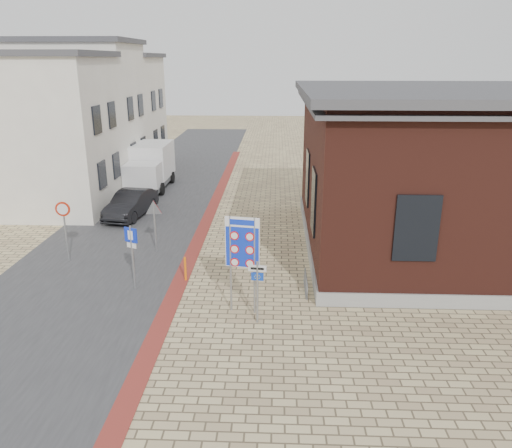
% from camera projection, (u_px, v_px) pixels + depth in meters
% --- Properties ---
extents(ground, '(120.00, 120.00, 0.00)m').
position_uv_depth(ground, '(226.00, 318.00, 15.96)').
color(ground, tan).
rests_on(ground, ground).
extents(road_strip, '(7.00, 60.00, 0.02)m').
position_uv_depth(road_strip, '(161.00, 195.00, 30.39)').
color(road_strip, '#38383A').
rests_on(road_strip, ground).
extents(curb_strip, '(0.60, 40.00, 0.02)m').
position_uv_depth(curb_strip, '(207.00, 221.00, 25.51)').
color(curb_strip, maroon).
rests_on(curb_strip, ground).
extents(brick_building, '(13.00, 13.00, 6.80)m').
position_uv_depth(brick_building, '(452.00, 168.00, 21.14)').
color(brick_building, gray).
rests_on(brick_building, ground).
extents(townhouse_near, '(7.40, 6.40, 8.30)m').
position_uv_depth(townhouse_near, '(41.00, 133.00, 26.45)').
color(townhouse_near, silver).
rests_on(townhouse_near, ground).
extents(townhouse_mid, '(7.40, 6.40, 9.10)m').
position_uv_depth(townhouse_mid, '(82.00, 113.00, 32.02)').
color(townhouse_mid, silver).
rests_on(townhouse_mid, ground).
extents(townhouse_far, '(7.40, 6.40, 8.30)m').
position_uv_depth(townhouse_far, '(112.00, 111.00, 37.83)').
color(townhouse_far, silver).
rests_on(townhouse_far, ground).
extents(bike_rack, '(0.08, 1.80, 0.60)m').
position_uv_depth(bike_rack, '(306.00, 283.00, 17.86)').
color(bike_rack, slate).
rests_on(bike_rack, ground).
extents(sedan, '(2.04, 4.32, 1.37)m').
position_uv_depth(sedan, '(131.00, 204.00, 26.09)').
color(sedan, black).
rests_on(sedan, ground).
extents(box_truck, '(2.29, 5.30, 2.77)m').
position_uv_depth(box_truck, '(151.00, 166.00, 31.59)').
color(box_truck, slate).
rests_on(box_truck, ground).
extents(border_sign, '(1.10, 0.24, 3.26)m').
position_uv_depth(border_sign, '(242.00, 244.00, 15.67)').
color(border_sign, gray).
rests_on(border_sign, ground).
extents(essen_sign, '(0.56, 0.10, 2.07)m').
position_uv_depth(essen_sign, '(257.00, 283.00, 15.30)').
color(essen_sign, gray).
rests_on(essen_sign, ground).
extents(parking_sign, '(0.50, 0.25, 2.41)m').
position_uv_depth(parking_sign, '(132.00, 247.00, 17.47)').
color(parking_sign, gray).
rests_on(parking_sign, ground).
extents(yield_sign, '(0.79, 0.12, 2.24)m').
position_uv_depth(yield_sign, '(154.00, 214.00, 20.98)').
color(yield_sign, gray).
rests_on(yield_sign, ground).
extents(speed_sign, '(0.60, 0.07, 2.53)m').
position_uv_depth(speed_sign, '(64.00, 221.00, 19.95)').
color(speed_sign, gray).
rests_on(speed_sign, ground).
extents(bollard, '(0.10, 0.10, 0.94)m').
position_uv_depth(bollard, '(185.00, 269.00, 18.53)').
color(bollard, orange).
rests_on(bollard, ground).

